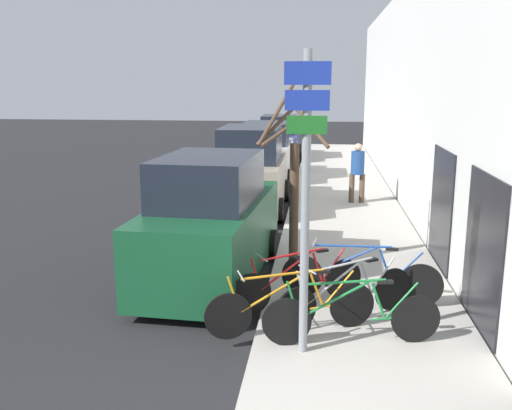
% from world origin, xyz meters
% --- Properties ---
extents(ground_plane, '(80.00, 80.00, 0.00)m').
position_xyz_m(ground_plane, '(0.00, 11.20, 0.00)').
color(ground_plane, black).
extents(sidewalk_curb, '(3.20, 32.00, 0.15)m').
position_xyz_m(sidewalk_curb, '(2.60, 14.00, 0.07)').
color(sidewalk_curb, '#ADA89E').
rests_on(sidewalk_curb, ground).
extents(building_facade, '(0.23, 32.00, 6.50)m').
position_xyz_m(building_facade, '(4.35, 13.92, 3.23)').
color(building_facade, silver).
rests_on(building_facade, ground).
extents(signpost, '(0.57, 0.13, 3.92)m').
position_xyz_m(signpost, '(1.69, 4.12, 2.30)').
color(signpost, gray).
rests_on(signpost, sidewalk_curb).
extents(bicycle_0, '(2.43, 0.56, 0.94)m').
position_xyz_m(bicycle_0, '(2.34, 4.42, 0.55)').
color(bicycle_0, black).
rests_on(bicycle_0, sidewalk_curb).
extents(bicycle_1, '(2.39, 0.89, 0.94)m').
position_xyz_m(bicycle_1, '(1.51, 4.67, 0.55)').
color(bicycle_1, black).
rests_on(bicycle_1, sidewalk_curb).
extents(bicycle_2, '(2.05, 1.42, 0.94)m').
position_xyz_m(bicycle_2, '(2.31, 5.21, 0.55)').
color(bicycle_2, black).
rests_on(bicycle_2, sidewalk_curb).
extents(bicycle_3, '(2.03, 1.24, 0.93)m').
position_xyz_m(bicycle_3, '(1.58, 5.67, 0.55)').
color(bicycle_3, black).
rests_on(bicycle_3, sidewalk_curb).
extents(bicycle_4, '(2.60, 0.51, 0.97)m').
position_xyz_m(bicycle_4, '(2.56, 6.03, 0.56)').
color(bicycle_4, black).
rests_on(bicycle_4, sidewalk_curb).
extents(parked_car_0, '(2.25, 4.81, 2.38)m').
position_xyz_m(parked_car_0, '(-0.13, 7.19, 1.08)').
color(parked_car_0, '#144728').
rests_on(parked_car_0, ground).
extents(parked_car_1, '(2.05, 4.64, 2.44)m').
position_xyz_m(parked_car_1, '(-0.10, 13.14, 1.10)').
color(parked_car_1, gray).
rests_on(parked_car_1, ground).
extents(parked_car_2, '(2.02, 4.35, 2.21)m').
position_xyz_m(parked_car_2, '(-0.17, 18.34, 1.01)').
color(parked_car_2, '#B2B7BC').
rests_on(parked_car_2, ground).
extents(parked_car_3, '(1.98, 4.34, 2.13)m').
position_xyz_m(parked_car_3, '(-0.09, 24.05, 0.97)').
color(parked_car_3, navy).
rests_on(parked_car_3, ground).
extents(pedestrian_near, '(0.46, 0.39, 1.76)m').
position_xyz_m(pedestrian_near, '(2.96, 13.93, 1.17)').
color(pedestrian_near, '#4C3D2D').
rests_on(pedestrian_near, sidewalk_curb).
extents(street_tree, '(1.37, 0.73, 3.58)m').
position_xyz_m(street_tree, '(1.35, 7.62, 1.71)').
color(street_tree, '#4C3828').
rests_on(street_tree, sidewalk_curb).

